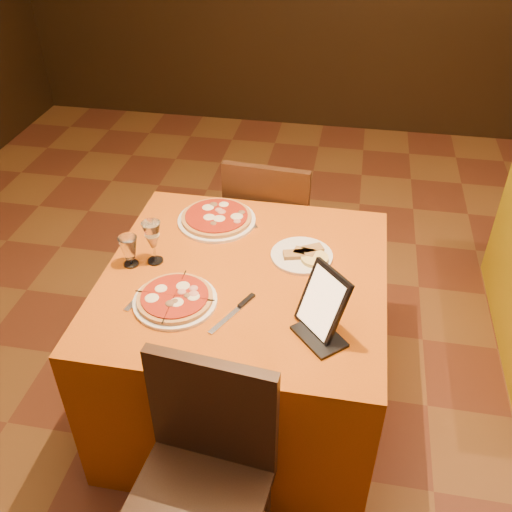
% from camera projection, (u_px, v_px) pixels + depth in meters
% --- Properties ---
extents(floor, '(6.00, 7.00, 0.01)m').
position_uv_depth(floor, '(341.00, 477.00, 2.36)').
color(floor, '#5E2D19').
rests_on(floor, ground).
extents(main_table, '(1.10, 1.10, 0.75)m').
position_uv_depth(main_table, '(245.00, 342.00, 2.46)').
color(main_table, '#B34F0B').
rests_on(main_table, floor).
extents(chair_main_near, '(0.45, 0.45, 0.91)m').
position_uv_depth(chair_main_near, '(195.00, 506.00, 1.78)').
color(chair_main_near, black).
rests_on(chair_main_near, floor).
extents(chair_main_far, '(0.39, 0.39, 0.91)m').
position_uv_depth(chair_main_far, '(274.00, 227.00, 3.02)').
color(chair_main_far, black).
rests_on(chair_main_far, floor).
extents(pizza_near, '(0.31, 0.31, 0.03)m').
position_uv_depth(pizza_near, '(175.00, 299.00, 2.09)').
color(pizza_near, white).
rests_on(pizza_near, main_table).
extents(pizza_far, '(0.35, 0.35, 0.03)m').
position_uv_depth(pizza_far, '(217.00, 219.00, 2.52)').
color(pizza_far, white).
rests_on(pizza_far, main_table).
extents(cutlet_dish, '(0.25, 0.25, 0.03)m').
position_uv_depth(cutlet_dish, '(302.00, 254.00, 2.31)').
color(cutlet_dish, white).
rests_on(cutlet_dish, main_table).
extents(wine_glass, '(0.10, 0.10, 0.19)m').
position_uv_depth(wine_glass, '(153.00, 242.00, 2.24)').
color(wine_glass, '#ECC886').
rests_on(wine_glass, main_table).
extents(water_glass, '(0.07, 0.07, 0.13)m').
position_uv_depth(water_glass, '(129.00, 251.00, 2.24)').
color(water_glass, silver).
rests_on(water_glass, main_table).
extents(tablet, '(0.20, 0.20, 0.23)m').
position_uv_depth(tablet, '(323.00, 302.00, 1.92)').
color(tablet, black).
rests_on(tablet, main_table).
extents(knife, '(0.13, 0.23, 0.01)m').
position_uv_depth(knife, '(232.00, 314.00, 2.04)').
color(knife, silver).
rests_on(knife, main_table).
extents(fork_near, '(0.06, 0.18, 0.01)m').
position_uv_depth(fork_near, '(140.00, 296.00, 2.12)').
color(fork_near, silver).
rests_on(fork_near, main_table).
extents(fork_far, '(0.09, 0.15, 0.01)m').
position_uv_depth(fork_far, '(251.00, 219.00, 2.54)').
color(fork_far, silver).
rests_on(fork_far, main_table).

